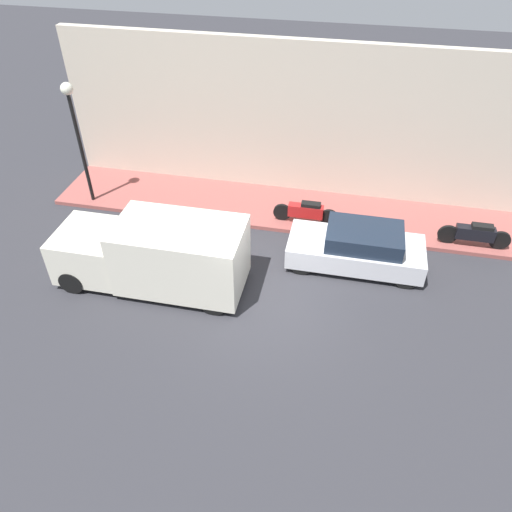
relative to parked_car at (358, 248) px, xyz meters
The scene contains 8 objects.
ground_plane 3.15m from the parked_car, 132.51° to the left, with size 60.00×60.00×0.00m, color #2D2D33.
sidewalk 3.41m from the parked_car, 42.56° to the left, with size 2.62×16.67×0.14m.
building_facade 4.98m from the parked_car, 30.03° to the left, with size 0.30×16.67×5.33m.
parked_car is the anchor object (origin of this frame).
delivery_van 5.92m from the parked_car, 109.67° to the left, with size 1.98×5.34×2.07m.
motorcycle_red 2.45m from the parked_car, 45.60° to the left, with size 0.30×2.14×0.78m.
motorcycle_black 3.84m from the parked_car, 66.36° to the right, with size 0.30×2.16×0.80m.
streetlamp 9.77m from the parked_car, 80.45° to the left, with size 0.39×0.39×4.17m.
Camera 1 is at (-9.89, -1.74, 9.69)m, focal length 35.00 mm.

